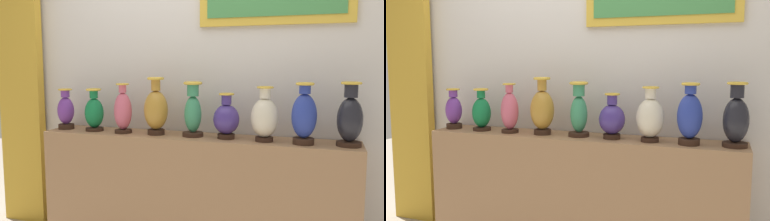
{
  "view_description": "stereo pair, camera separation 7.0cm",
  "coord_description": "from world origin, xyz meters",
  "views": [
    {
      "loc": [
        0.9,
        -2.72,
        1.41
      ],
      "look_at": [
        0.0,
        0.0,
        1.07
      ],
      "focal_mm": 37.13,
      "sensor_mm": 36.0,
      "label": 1
    },
    {
      "loc": [
        0.97,
        -2.69,
        1.41
      ],
      "look_at": [
        0.0,
        0.0,
        1.07
      ],
      "focal_mm": 37.13,
      "sensor_mm": 36.0,
      "label": 2
    }
  ],
  "objects": [
    {
      "name": "display_shelf",
      "position": [
        0.0,
        0.0,
        0.44
      ],
      "size": [
        2.33,
        0.36,
        0.89
      ],
      "primitive_type": "cube",
      "color": "#99704C",
      "rests_on": "ground_plane"
    },
    {
      "name": "back_wall",
      "position": [
        0.01,
        0.24,
        1.57
      ],
      "size": [
        3.82,
        0.14,
        3.12
      ],
      "color": "silver",
      "rests_on": "ground_plane"
    },
    {
      "name": "curtain_gold",
      "position": [
        -1.62,
        0.12,
        1.18
      ],
      "size": [
        0.42,
        0.08,
        2.36
      ],
      "primitive_type": "cube",
      "color": "gold",
      "rests_on": "ground_plane"
    },
    {
      "name": "vase_violet",
      "position": [
        -1.07,
        -0.02,
        1.03
      ],
      "size": [
        0.13,
        0.13,
        0.33
      ],
      "color": "#382319",
      "rests_on": "display_shelf"
    },
    {
      "name": "vase_emerald",
      "position": [
        -0.8,
        -0.03,
        1.03
      ],
      "size": [
        0.15,
        0.15,
        0.33
      ],
      "color": "#382319",
      "rests_on": "display_shelf"
    },
    {
      "name": "vase_rose",
      "position": [
        -0.54,
        -0.04,
        1.05
      ],
      "size": [
        0.13,
        0.13,
        0.38
      ],
      "color": "#382319",
      "rests_on": "display_shelf"
    },
    {
      "name": "vase_ochre",
      "position": [
        -0.27,
        -0.02,
        1.08
      ],
      "size": [
        0.18,
        0.18,
        0.43
      ],
      "color": "#382319",
      "rests_on": "display_shelf"
    },
    {
      "name": "vase_jade",
      "position": [
        0.01,
        -0.01,
        1.07
      ],
      "size": [
        0.15,
        0.15,
        0.4
      ],
      "color": "#382319",
      "rests_on": "display_shelf"
    },
    {
      "name": "vase_indigo",
      "position": [
        0.26,
        -0.02,
        1.03
      ],
      "size": [
        0.18,
        0.18,
        0.32
      ],
      "color": "#382319",
      "rests_on": "display_shelf"
    },
    {
      "name": "vase_ivory",
      "position": [
        0.53,
        -0.04,
        1.05
      ],
      "size": [
        0.19,
        0.19,
        0.37
      ],
      "color": "#382319",
      "rests_on": "display_shelf"
    },
    {
      "name": "vase_cobalt",
      "position": [
        0.79,
        -0.05,
        1.07
      ],
      "size": [
        0.16,
        0.16,
        0.41
      ],
      "color": "#382319",
      "rests_on": "display_shelf"
    },
    {
      "name": "vase_onyx",
      "position": [
        1.07,
        -0.03,
        1.07
      ],
      "size": [
        0.16,
        0.16,
        0.41
      ],
      "color": "#382319",
      "rests_on": "display_shelf"
    }
  ]
}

